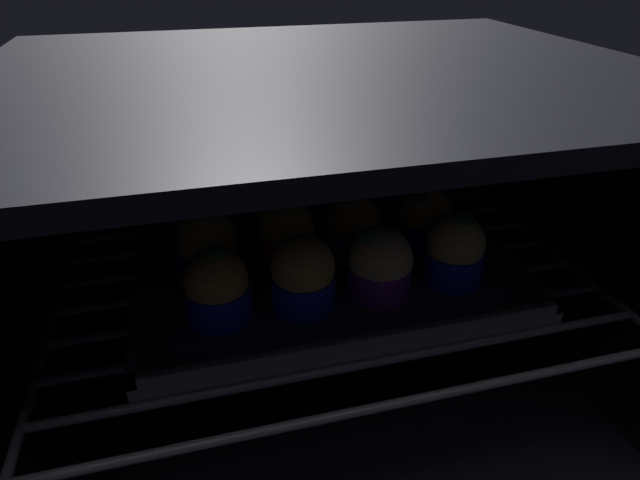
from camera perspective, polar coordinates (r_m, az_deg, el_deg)
oven_cavity at (r=58.35cm, az=-0.75°, el=1.31°), size 59.00×47.00×37.00cm
oven_rack at (r=56.61cm, az=0.31°, el=-3.72°), size 54.80×42.00×0.80cm
baking_tray at (r=57.01cm, az=0.00°, el=-2.15°), size 38.46×30.64×2.20cm
muffin_row0_col0 at (r=47.26cm, az=-11.19°, el=-5.02°), size 5.98×5.98×7.12cm
muffin_row0_col1 at (r=47.73cm, az=-1.87°, el=-3.85°), size 5.98×5.98×7.15cm
muffin_row0_col2 at (r=49.71cm, az=6.50°, el=-2.66°), size 6.14×6.14×6.98cm
muffin_row0_col3 at (r=52.98cm, az=14.48°, el=-1.01°), size 5.98×5.98×7.55cm
muffin_row1_col0 at (r=53.56cm, az=-12.24°, el=-0.53°), size 6.15×6.15×7.11cm
muffin_row1_col1 at (r=54.62cm, az=-3.70°, el=0.90°), size 5.98×5.98×7.68cm
muffin_row1_col2 at (r=56.11cm, az=3.61°, el=1.42°), size 5.98×5.98×6.72cm
muffin_row1_col3 at (r=58.51cm, az=11.26°, el=2.34°), size 6.11×6.11×7.31cm
muffin_row2_col0 at (r=60.38cm, az=-12.86°, el=3.53°), size 6.33×6.33×7.75cm
muffin_row2_col1 at (r=61.24cm, az=-5.36°, el=4.46°), size 6.43×6.43×7.59cm
muffin_row2_col2 at (r=63.15cm, az=1.70°, el=5.00°), size 5.98×5.98×6.92cm
muffin_row2_col3 at (r=64.80cm, az=8.57°, el=5.79°), size 6.17×6.17×7.67cm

